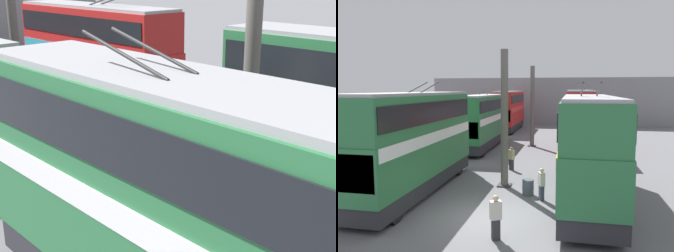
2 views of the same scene
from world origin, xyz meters
The scene contains 13 objects.
ground_plane centered at (0.00, 0.00, 0.00)m, with size 240.00×240.00×0.00m, color slate.
depot_back_wall centered at (36.89, 0.00, 3.56)m, with size 0.50×36.00×7.12m.
support_column_near centered at (4.63, 0.00, 3.67)m, with size 0.75×0.75×7.58m.
support_column_far centered at (17.83, 0.00, 3.67)m, with size 0.75×0.75×7.58m.
bus_left_near centered at (2.98, -4.40, 2.91)m, with size 10.62×2.54×5.73m.
bus_left_far centered at (17.81, -4.40, 3.04)m, with size 10.73×2.54×5.96m.
bus_right_near centered at (2.63, 4.40, 2.99)m, with size 10.77×2.54×5.88m.
bus_right_mid centered at (16.13, 4.40, 2.80)m, with size 10.93×2.54×5.53m.
bus_right_far centered at (29.14, 4.40, 2.92)m, with size 10.24×2.54×5.78m.
person_by_left_row centered at (2.64, -2.26, 0.84)m, with size 0.48×0.39×1.61m.
person_aisle_midway centered at (8.28, 0.26, 0.83)m, with size 0.46×0.47×1.58m.
person_aisle_foreground centered at (-1.95, -1.02, 0.88)m, with size 0.41×0.48×1.67m.
oil_drum centered at (3.30, -1.51, 0.41)m, with size 0.62×0.62×0.81m.
Camera 2 is at (-13.00, -3.59, 5.45)m, focal length 35.00 mm.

